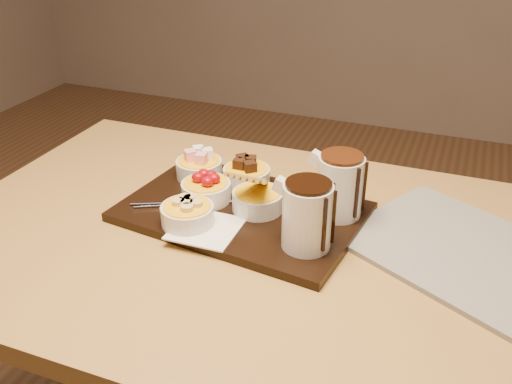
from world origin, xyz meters
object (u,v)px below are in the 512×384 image
(serving_board, at_px, (242,212))
(newspaper, at_px, (462,250))
(bowl_strawberries, at_px, (206,191))
(pitcher_milk_chocolate, at_px, (340,187))
(pitcher_dark_chocolate, at_px, (307,216))
(dining_table, at_px, (250,276))

(serving_board, bearing_deg, newspaper, 10.62)
(bowl_strawberries, relative_size, pitcher_milk_chocolate, 0.83)
(serving_board, xyz_separation_m, pitcher_dark_chocolate, (0.16, -0.08, 0.07))
(pitcher_milk_chocolate, bearing_deg, dining_table, -136.53)
(bowl_strawberries, height_order, pitcher_dark_chocolate, pitcher_dark_chocolate)
(pitcher_dark_chocolate, bearing_deg, dining_table, 176.14)
(serving_board, height_order, pitcher_milk_chocolate, pitcher_milk_chocolate)
(serving_board, bearing_deg, pitcher_milk_chocolate, 21.80)
(serving_board, height_order, pitcher_dark_chocolate, pitcher_dark_chocolate)
(pitcher_dark_chocolate, height_order, newspaper, pitcher_dark_chocolate)
(serving_board, bearing_deg, pitcher_dark_chocolate, -19.98)
(dining_table, relative_size, serving_board, 2.61)
(serving_board, xyz_separation_m, newspaper, (0.42, 0.02, -0.00))
(serving_board, relative_size, pitcher_milk_chocolate, 3.84)
(dining_table, distance_m, serving_board, 0.13)
(dining_table, height_order, newspaper, newspaper)
(newspaper, bearing_deg, pitcher_milk_chocolate, -157.99)
(bowl_strawberries, height_order, newspaper, bowl_strawberries)
(pitcher_dark_chocolate, relative_size, newspaper, 0.32)
(serving_board, xyz_separation_m, pitcher_milk_chocolate, (0.18, 0.05, 0.07))
(pitcher_dark_chocolate, xyz_separation_m, pitcher_milk_chocolate, (0.03, 0.13, 0.00))
(dining_table, height_order, pitcher_dark_chocolate, pitcher_dark_chocolate)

